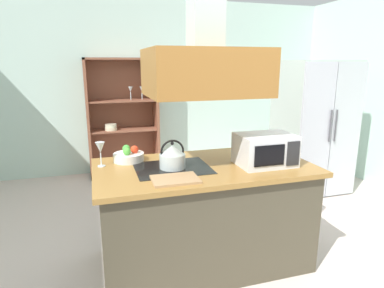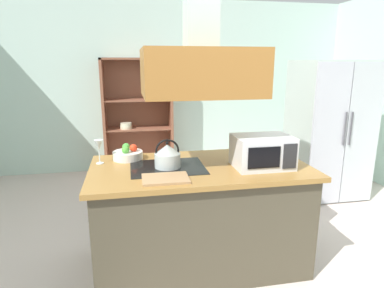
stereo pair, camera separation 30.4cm
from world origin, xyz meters
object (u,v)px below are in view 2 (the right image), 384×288
Objects in this scene: kettle at (167,156)px; fruit_bowl at (128,154)px; dish_cabinet at (138,123)px; wine_glass_on_counter at (99,146)px; cutting_board at (165,179)px; refrigerator at (328,130)px; microwave at (262,152)px.

kettle is 0.44m from fruit_bowl.
dish_cabinet is 7.70× the size of kettle.
fruit_bowl is at bearing 20.78° from wine_glass_on_counter.
cutting_board is at bearing -87.90° from dish_cabinet.
refrigerator reaches higher than cutting_board.
kettle reaches higher than fruit_bowl.
refrigerator is 8.57× the size of wine_glass_on_counter.
refrigerator is at bearing 20.18° from wine_glass_on_counter.
cutting_board is 0.73m from wine_glass_on_counter.
dish_cabinet is at bearing 86.16° from fruit_bowl.
dish_cabinet is at bearing 80.88° from wine_glass_on_counter.
microwave is (0.76, -0.13, 0.03)m from kettle.
refrigerator is at bearing -30.43° from dish_cabinet.
dish_cabinet reaches higher than wine_glass_on_counter.
wine_glass_on_counter reaches higher than fruit_bowl.
refrigerator is 5.19× the size of cutting_board.
microwave is (0.81, 0.16, 0.12)m from cutting_board.
refrigerator reaches higher than wine_glass_on_counter.
wine_glass_on_counter is at bearing -159.22° from fruit_bowl.
dish_cabinet is 2.96m from microwave.
dish_cabinet is 5.31× the size of cutting_board.
fruit_bowl is at bearing -93.84° from dish_cabinet.
refrigerator is at bearing 28.95° from kettle.
refrigerator reaches higher than fruit_bowl.
wine_glass_on_counter is (-0.55, 0.22, 0.05)m from kettle.
refrigerator reaches higher than microwave.
cutting_board is at bearing -168.89° from microwave.
kettle is at bearing -21.39° from wine_glass_on_counter.
kettle is at bearing -86.60° from dish_cabinet.
dish_cabinet is 2.50m from wine_glass_on_counter.
cutting_board is (0.11, -2.96, 0.11)m from dish_cabinet.
wine_glass_on_counter is at bearing 134.85° from cutting_board.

